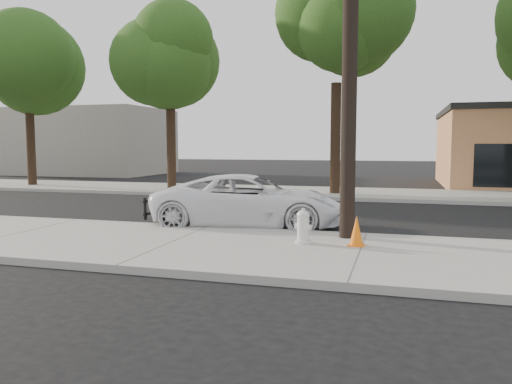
# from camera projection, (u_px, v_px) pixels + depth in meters

# --- Properties ---
(ground) EXTENTS (120.00, 120.00, 0.00)m
(ground) POSITION_uv_depth(u_px,v_px,m) (235.00, 220.00, 14.93)
(ground) COLOR black
(ground) RESTS_ON ground
(near_sidewalk) EXTENTS (90.00, 4.40, 0.15)m
(near_sidewalk) POSITION_uv_depth(u_px,v_px,m) (171.00, 245.00, 10.81)
(near_sidewalk) COLOR gray
(near_sidewalk) RESTS_ON ground
(far_sidewalk) EXTENTS (90.00, 5.00, 0.15)m
(far_sidewalk) POSITION_uv_depth(u_px,v_px,m) (293.00, 192.00, 23.05)
(far_sidewalk) COLOR gray
(far_sidewalk) RESTS_ON ground
(curb_near) EXTENTS (90.00, 0.12, 0.16)m
(curb_near) POSITION_uv_depth(u_px,v_px,m) (209.00, 229.00, 12.92)
(curb_near) COLOR #9E9B93
(curb_near) RESTS_ON ground
(building_far) EXTENTS (14.00, 8.00, 5.00)m
(building_far) POSITION_uv_depth(u_px,v_px,m) (75.00, 142.00, 39.36)
(building_far) COLOR gray
(building_far) RESTS_ON ground
(utility_pole) EXTENTS (1.40, 0.34, 9.00)m
(utility_pole) POSITION_uv_depth(u_px,v_px,m) (350.00, 32.00, 10.91)
(utility_pole) COLOR black
(utility_pole) RESTS_ON near_sidewalk
(tree_a) EXTENTS (4.65, 4.50, 9.00)m
(tree_a) POSITION_uv_depth(u_px,v_px,m) (29.00, 61.00, 25.64)
(tree_a) COLOR black
(tree_a) RESTS_ON far_sidewalk
(tree_b) EXTENTS (4.34, 4.20, 8.45)m
(tree_b) POSITION_uv_depth(u_px,v_px,m) (172.00, 62.00, 23.67)
(tree_b) COLOR black
(tree_b) RESTS_ON far_sidewalk
(tree_c) EXTENTS (4.96, 4.80, 9.55)m
(tree_c) POSITION_uv_depth(u_px,v_px,m) (342.00, 34.00, 20.97)
(tree_c) COLOR black
(tree_c) RESTS_ON far_sidewalk
(police_cruiser) EXTENTS (5.47, 3.08, 1.44)m
(police_cruiser) POSITION_uv_depth(u_px,v_px,m) (250.00, 201.00, 13.61)
(police_cruiser) COLOR white
(police_cruiser) RESTS_ON ground
(fire_hydrant) EXTENTS (0.38, 0.34, 0.71)m
(fire_hydrant) POSITION_uv_depth(u_px,v_px,m) (303.00, 227.00, 10.63)
(fire_hydrant) COLOR silver
(fire_hydrant) RESTS_ON near_sidewalk
(traffic_cone) EXTENTS (0.36, 0.36, 0.63)m
(traffic_cone) POSITION_uv_depth(u_px,v_px,m) (356.00, 231.00, 10.36)
(traffic_cone) COLOR orange
(traffic_cone) RESTS_ON near_sidewalk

